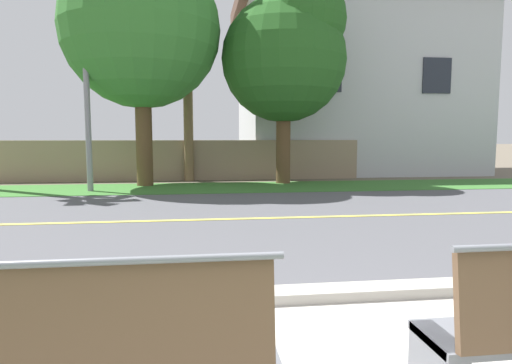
{
  "coord_description": "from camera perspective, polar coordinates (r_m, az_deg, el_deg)",
  "views": [
    {
      "loc": [
        -0.81,
        -1.59,
        1.55
      ],
      "look_at": [
        -0.13,
        3.6,
        1.0
      ],
      "focal_mm": 31.04,
      "sensor_mm": 36.0,
      "label": 1
    }
  ],
  "objects": [
    {
      "name": "ground_plane",
      "position": [
        9.75,
        -2.6,
        -3.18
      ],
      "size": [
        140.0,
        140.0,
        0.0
      ],
      "primitive_type": "plane",
      "color": "#665B4C"
    },
    {
      "name": "curb_edge",
      "position": [
        4.29,
        4.05,
        -14.37
      ],
      "size": [
        44.0,
        0.3,
        0.11
      ],
      "primitive_type": "cube",
      "color": "#ADA89E",
      "rests_on": "ground_plane"
    },
    {
      "name": "street_asphalt",
      "position": [
        8.28,
        -1.71,
        -4.79
      ],
      "size": [
        52.0,
        8.0,
        0.01
      ],
      "primitive_type": "cube",
      "color": "#515156",
      "rests_on": "ground_plane"
    },
    {
      "name": "road_centre_line",
      "position": [
        8.28,
        -1.71,
        -4.75
      ],
      "size": [
        48.0,
        0.14,
        0.01
      ],
      "primitive_type": "cube",
      "color": "#E0CC4C",
      "rests_on": "ground_plane"
    },
    {
      "name": "far_verge_grass",
      "position": [
        13.31,
        -3.92,
        -0.7
      ],
      "size": [
        48.0,
        2.8,
        0.02
      ],
      "primitive_type": "cube",
      "color": "#38702D",
      "rests_on": "ground_plane"
    },
    {
      "name": "bench_left",
      "position": [
        2.47,
        -23.57,
        -20.49
      ],
      "size": [
        2.09,
        0.48,
        1.01
      ],
      "color": "slate",
      "rests_on": "ground_plane"
    },
    {
      "name": "streetlamp",
      "position": [
        13.6,
        -21.02,
        16.73
      ],
      "size": [
        0.24,
        2.1,
        7.34
      ],
      "color": "gray",
      "rests_on": "ground_plane"
    },
    {
      "name": "shade_tree_far_left",
      "position": [
        14.46,
        -14.02,
        20.04
      ],
      "size": [
        4.76,
        4.76,
        7.86
      ],
      "color": "brown",
      "rests_on": "ground_plane"
    },
    {
      "name": "shade_tree_left",
      "position": [
        14.65,
        4.17,
        16.61
      ],
      "size": [
        3.98,
        3.98,
        6.56
      ],
      "color": "brown",
      "rests_on": "ground_plane"
    },
    {
      "name": "garden_wall",
      "position": [
        15.72,
        -10.23,
        2.77
      ],
      "size": [
        13.0,
        0.36,
        1.4
      ],
      "primitive_type": "cube",
      "color": "gray",
      "rests_on": "ground_plane"
    },
    {
      "name": "house_across_street",
      "position": [
        20.15,
        12.29,
        12.15
      ],
      "size": [
        10.08,
        6.91,
        7.45
      ],
      "color": "#B7BCC1",
      "rests_on": "ground_plane"
    }
  ]
}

